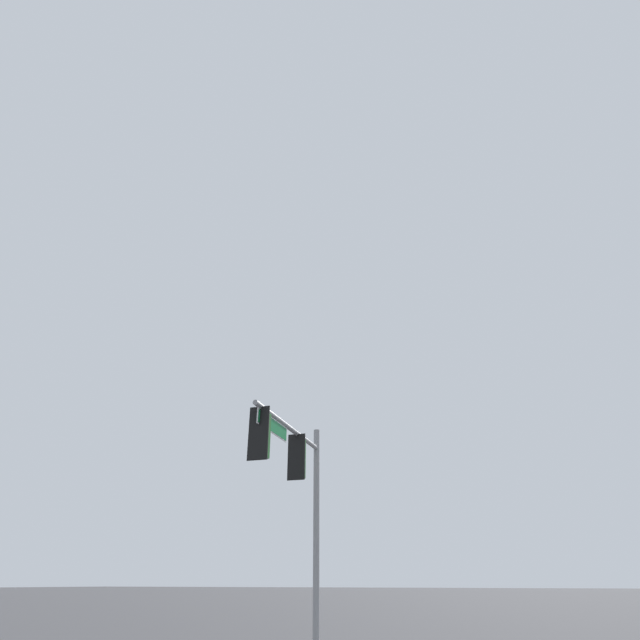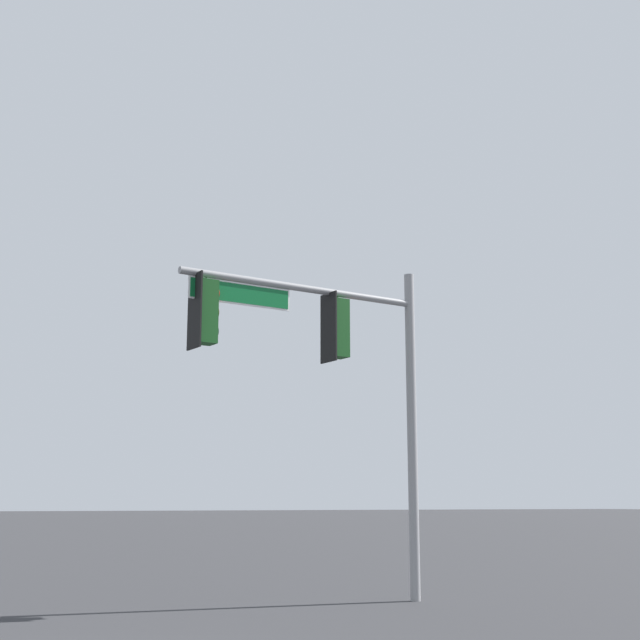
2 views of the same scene
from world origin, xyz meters
The scene contains 1 object.
signal_pole_near centered at (-5.99, -5.25, 4.45)m, with size 4.99×0.83×6.23m.
Camera 2 is at (1.31, 9.10, 1.78)m, focal length 50.00 mm.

